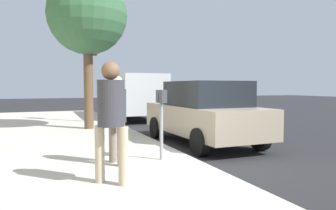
{
  "coord_description": "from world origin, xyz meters",
  "views": [
    {
      "loc": [
        -5.99,
        2.95,
        1.63
      ],
      "look_at": [
        0.61,
        0.29,
        1.21
      ],
      "focal_mm": 34.28,
      "sensor_mm": 36.0,
      "label": 1
    }
  ],
  "objects": [
    {
      "name": "parking_meter",
      "position": [
        0.01,
        0.68,
        1.17
      ],
      "size": [
        0.36,
        0.12,
        1.41
      ],
      "color": "gray",
      "rests_on": "sidewalk_slab"
    },
    {
      "name": "sidewalk_slab",
      "position": [
        0.0,
        3.0,
        0.07
      ],
      "size": [
        28.0,
        6.0,
        0.15
      ],
      "primitive_type": "cube",
      "color": "#B7B2A8",
      "rests_on": "ground_plane"
    },
    {
      "name": "pedestrian_at_meter",
      "position": [
        -0.02,
        1.6,
        1.12
      ],
      "size": [
        0.51,
        0.37,
        1.68
      ],
      "rotation": [
        0.0,
        0.0,
        -1.34
      ],
      "color": "#726656",
      "rests_on": "sidewalk_slab"
    },
    {
      "name": "parked_van_far",
      "position": [
        9.41,
        -1.35,
        1.26
      ],
      "size": [
        5.22,
        2.17,
        2.18
      ],
      "color": "silver",
      "rests_on": "ground_plane"
    },
    {
      "name": "parked_sedan_near",
      "position": [
        2.0,
        -1.35,
        0.89
      ],
      "size": [
        4.43,
        2.03,
        1.77
      ],
      "color": "gray",
      "rests_on": "ground_plane"
    },
    {
      "name": "pedestrian_bystander",
      "position": [
        -1.21,
        1.95,
        1.26
      ],
      "size": [
        0.42,
        0.45,
        1.85
      ],
      "rotation": [
        0.0,
        0.0,
        -0.72
      ],
      "color": "tan",
      "rests_on": "sidewalk_slab"
    },
    {
      "name": "street_tree",
      "position": [
        5.42,
        1.36,
        4.05
      ],
      "size": [
        2.73,
        2.73,
        5.3
      ],
      "color": "brown",
      "rests_on": "sidewalk_slab"
    },
    {
      "name": "ground_plane",
      "position": [
        0.0,
        0.0,
        0.0
      ],
      "size": [
        80.0,
        80.0,
        0.0
      ],
      "primitive_type": "plane",
      "color": "#232326",
      "rests_on": "ground"
    },
    {
      "name": "traffic_signal",
      "position": [
        7.7,
        0.88,
        2.58
      ],
      "size": [
        0.24,
        0.44,
        3.6
      ],
      "color": "black",
      "rests_on": "sidewalk_slab"
    }
  ]
}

